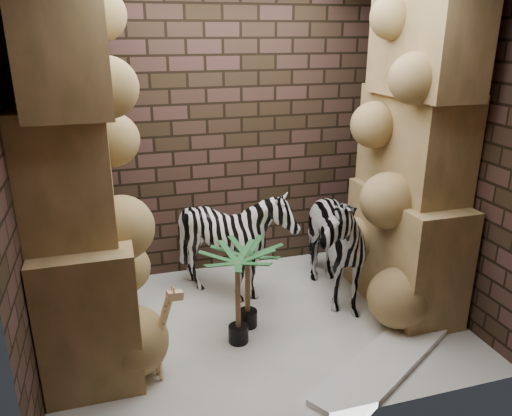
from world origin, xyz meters
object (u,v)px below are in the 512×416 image
object	(u,v)px
palm_back	(238,298)
surfboard	(386,361)
palm_front	(248,287)
zebra_left	(235,247)
giraffe_toy	(143,339)
zebra_right	(325,230)

from	to	relation	value
palm_back	surfboard	bearing A→B (deg)	-30.95
palm_front	surfboard	distance (m)	1.29
palm_front	surfboard	world-z (taller)	palm_front
zebra_left	giraffe_toy	world-z (taller)	zebra_left
zebra_left	palm_back	size ratio (longest dim) A/B	1.37
giraffe_toy	palm_front	distance (m)	1.07
giraffe_toy	surfboard	xyz separation A→B (m)	(1.84, -0.32, -0.36)
surfboard	giraffe_toy	bearing A→B (deg)	138.75
giraffe_toy	palm_front	size ratio (longest dim) A/B	0.97
zebra_left	palm_back	world-z (taller)	zebra_left
zebra_left	surfboard	distance (m)	1.71
zebra_right	palm_back	world-z (taller)	zebra_right
surfboard	palm_back	bearing A→B (deg)	117.72
palm_back	surfboard	distance (m)	1.28
zebra_left	giraffe_toy	bearing A→B (deg)	-133.95
palm_front	surfboard	xyz separation A→B (m)	(0.91, -0.84, -0.37)
zebra_right	giraffe_toy	size ratio (longest dim) A/B	1.85
zebra_right	palm_front	bearing A→B (deg)	-158.07
palm_front	palm_back	distance (m)	0.26
palm_front	palm_back	world-z (taller)	palm_back
palm_front	zebra_right	bearing A→B (deg)	19.93
palm_back	surfboard	world-z (taller)	palm_back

